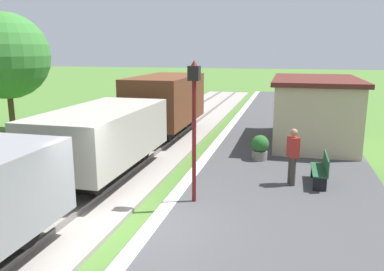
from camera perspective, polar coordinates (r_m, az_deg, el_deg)
ground_plane at (r=9.33m, az=-8.65°, el=-14.41°), size 160.00×160.00×0.00m
platform_slab at (r=8.66m, az=12.10°, el=-15.88°), size 6.00×60.00×0.25m
platform_edge_stripe at (r=9.08m, az=-6.31°, el=-13.34°), size 0.36×60.00×0.01m
track_ballast at (r=10.40m, az=-21.23°, el=-11.84°), size 3.80×60.00×0.12m
rail_near at (r=9.97m, az=-17.83°, el=-11.84°), size 0.07×60.00×0.14m
rail_far at (r=10.76m, az=-24.48°, el=-10.54°), size 0.07×60.00×0.14m
freight_train at (r=13.18m, az=-11.94°, el=0.47°), size 2.50×19.40×2.72m
station_hut at (r=17.49m, az=17.53°, el=3.59°), size 3.50×5.80×2.78m
bench_near_hut at (r=12.19m, az=18.53°, el=-4.72°), size 0.42×1.50×0.91m
bench_down_platform at (r=21.95m, az=16.71°, el=2.91°), size 0.42×1.50×0.91m
person_waiting at (r=11.78m, az=14.61°, el=-2.71°), size 0.39×0.45×1.71m
potted_planter at (r=14.33m, az=9.97°, el=-1.69°), size 0.64×0.64×0.92m
lamp_post_near at (r=9.80m, az=0.31°, el=4.32°), size 0.28×0.28×3.70m
tree_trackside_far at (r=21.33m, az=-25.72°, el=10.50°), size 4.21×4.21×5.99m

